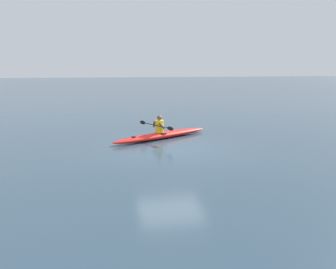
# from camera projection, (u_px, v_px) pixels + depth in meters

# --- Properties ---
(ground_plane) EXTENTS (160.00, 160.00, 0.00)m
(ground_plane) POSITION_uv_depth(u_px,v_px,m) (171.00, 149.00, 12.78)
(ground_plane) COLOR #283D4C
(kayak) EXTENTS (4.62, 2.89, 0.27)m
(kayak) POSITION_uv_depth(u_px,v_px,m) (162.00, 135.00, 14.72)
(kayak) COLOR red
(kayak) RESTS_ON ground
(kayaker) EXTENTS (1.15, 2.06, 0.74)m
(kayaker) POSITION_uv_depth(u_px,v_px,m) (159.00, 125.00, 14.53)
(kayaker) COLOR yellow
(kayaker) RESTS_ON kayak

